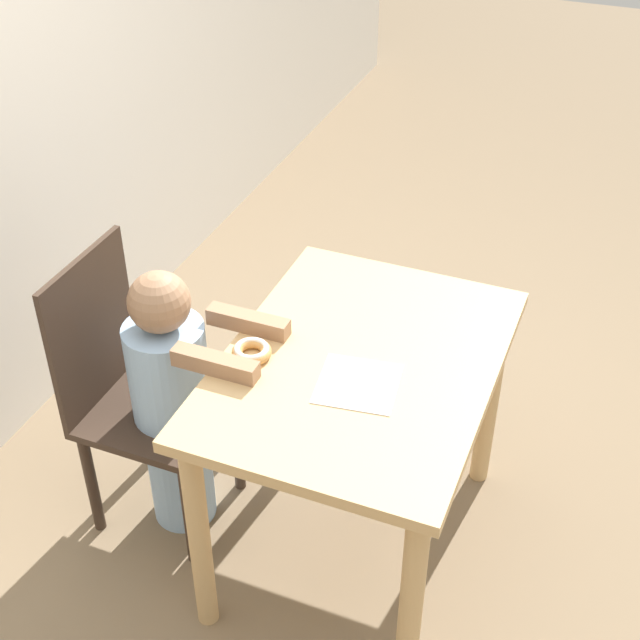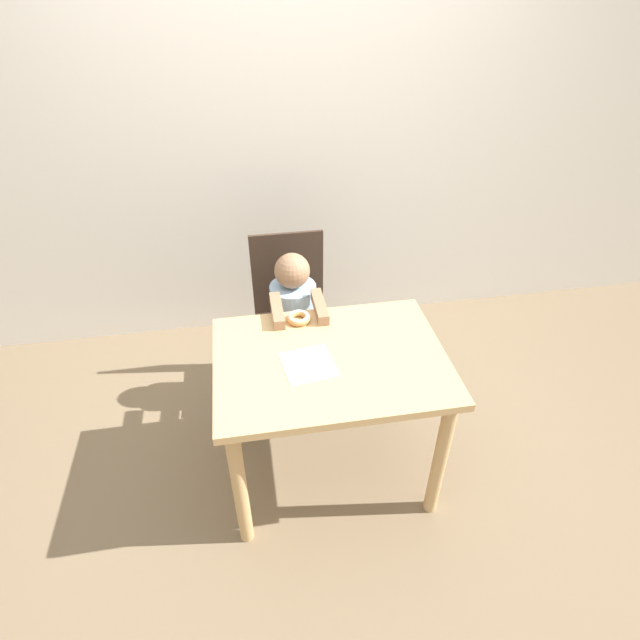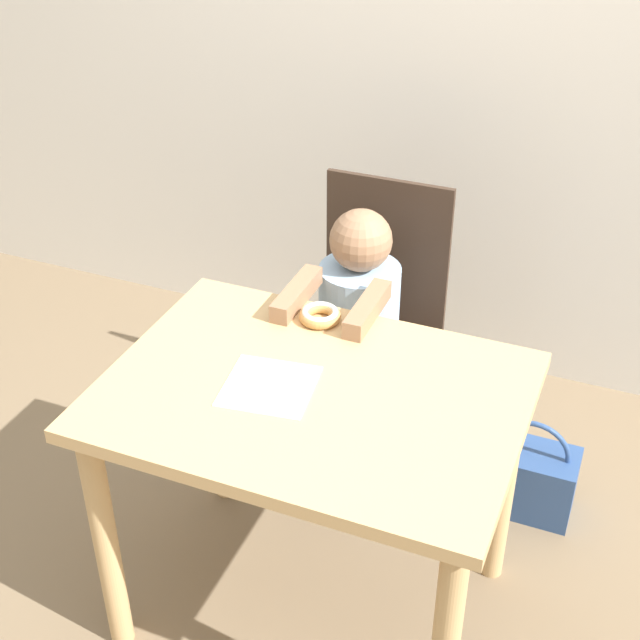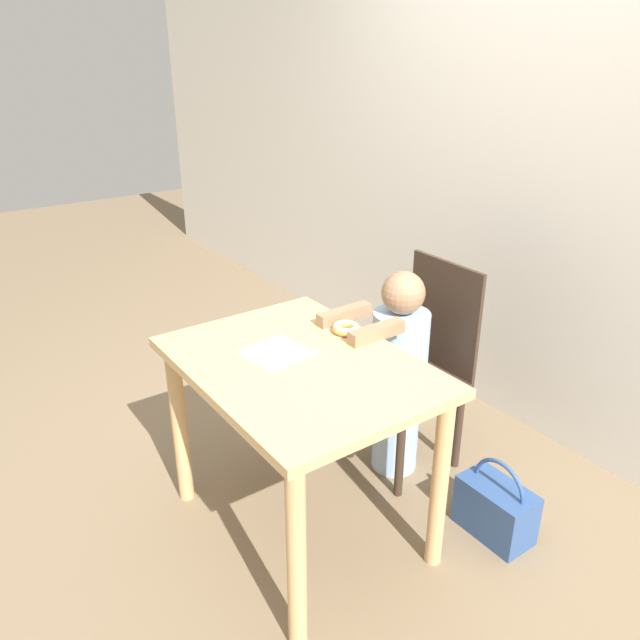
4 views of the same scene
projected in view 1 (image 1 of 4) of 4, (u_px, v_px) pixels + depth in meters
name	position (u px, v px, depth m)	size (l,w,h in m)	color
ground_plane	(354.00, 540.00, 2.81)	(12.00, 12.00, 0.00)	#7A664C
dining_table	(359.00, 395.00, 2.45)	(0.96, 0.71, 0.73)	tan
chair	(137.00, 394.00, 2.68)	(0.39, 0.41, 0.91)	#38281E
child_figure	(174.00, 403.00, 2.63)	(0.25, 0.45, 0.92)	#99BCE0
donut	(252.00, 351.00, 2.38)	(0.11, 0.11, 0.03)	tan
napkin	(358.00, 384.00, 2.30)	(0.23, 0.23, 0.00)	white
handbag	(247.00, 381.00, 3.26)	(0.29, 0.16, 0.33)	#2D4C84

